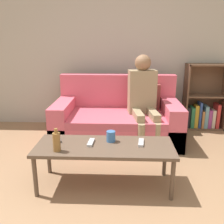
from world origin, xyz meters
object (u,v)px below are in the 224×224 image
Objects in this scene: tv_remote_1 at (91,142)px; bookshelf at (203,105)px; tv_remote_2 at (141,143)px; cup_near at (111,136)px; person_adult at (143,94)px; bottle at (57,142)px; coffee_table at (105,149)px; couch at (118,119)px; tv_remote_0 at (57,139)px.

bookshelf is at bearing 50.29° from tv_remote_1.
tv_remote_1 and tv_remote_2 have the same top height.
cup_near is at bearing 177.23° from tv_remote_2.
bottle is (-0.85, -1.27, -0.16)m from person_adult.
coffee_table is 0.15m from tv_remote_1.
tv_remote_2 is 0.78m from bottle.
bottle is at bearing -159.78° from tv_remote_2.
tv_remote_2 is at bearing -78.08° from couch.
person_adult reaches higher than tv_remote_1.
tv_remote_0 is (-0.57, -1.12, 0.15)m from couch.
cup_near is at bearing -92.08° from couch.
coffee_table is at bearing -119.95° from cup_near.
person_adult is at bearing 21.22° from tv_remote_0.
cup_near is at bearing -118.09° from person_adult.
bottle is (-0.51, -1.36, 0.23)m from couch.
bookshelf is 2.01m from tv_remote_2.
tv_remote_0 is at bearing -139.44° from person_adult.
person_adult reaches higher than tv_remote_0.
tv_remote_0 is (-0.53, 0.01, -0.04)m from cup_near.
tv_remote_0 reaches higher than coffee_table.
bookshelf is 2.51m from tv_remote_0.
tv_remote_1 is (-0.13, 0.03, 0.05)m from coffee_table.
bookshelf is at bearing 50.33° from coffee_table.
bookshelf is at bearing 49.83° from cup_near.
bottle is at bearing -144.98° from tv_remote_1.
person_adult is 1.39m from tv_remote_0.
tv_remote_1 is (-0.23, -1.19, 0.15)m from couch.
tv_remote_1 is at bearing 32.01° from bottle.
tv_remote_0 and tv_remote_1 have the same top height.
cup_near is 0.49× the size of bottle.
couch is 9.78× the size of tv_remote_2.
couch is 1.67× the size of bookshelf.
person_adult reaches higher than coffee_table.
tv_remote_0 is 0.82× the size of bottle.
tv_remote_2 is (-0.09, -1.08, -0.24)m from person_adult.
bookshelf is (1.34, 0.51, 0.10)m from couch.
bottle is at bearing -131.54° from person_adult.
bottle reaches higher than coffee_table.
couch is 1.21m from tv_remote_2.
coffee_table is 0.14m from cup_near.
coffee_table is 7.50× the size of tv_remote_1.
tv_remote_2 is at bearing 8.50° from coffee_table.
bottle reaches higher than tv_remote_1.
cup_near reaches higher than tv_remote_0.
person_adult is at bearing 91.00° from tv_remote_2.
person_adult is (-1.00, -0.60, 0.29)m from bookshelf.
person_adult is 6.82× the size of tv_remote_0.
bottle is (-1.85, -1.87, 0.13)m from bookshelf.
tv_remote_0 is at bearing 179.02° from cup_near.
tv_remote_0 is (-0.47, 0.10, 0.05)m from coffee_table.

